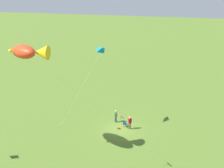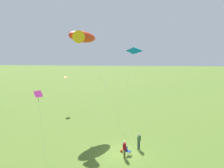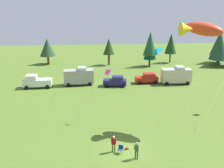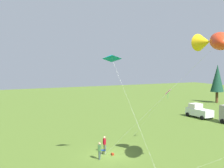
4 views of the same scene
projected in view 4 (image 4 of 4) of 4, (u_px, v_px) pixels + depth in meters
ground_plane at (109, 155)px, 32.84m from camera, size 160.00×160.00×0.00m
person_kite_flyer at (99, 149)px, 31.21m from camera, size 0.51×0.48×1.74m
folding_chair at (104, 150)px, 33.00m from camera, size 0.64×0.64×0.82m
person_spectator at (104, 143)px, 33.66m from camera, size 0.52×0.40×1.74m
backpack_on_grass at (113, 154)px, 32.65m from camera, size 0.33×0.23×0.22m
truck_white_pickup at (199, 111)px, 54.05m from camera, size 5.04×2.48×2.34m
kite_large_fish at (216, 41)px, 26.10m from camera, size 11.11×9.08×12.53m
kite_delta_teal at (112, 57)px, 29.37m from camera, size 6.16×2.62×10.66m
kite_diamond_rainbow at (167, 94)px, 36.86m from camera, size 5.17×2.49×6.48m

